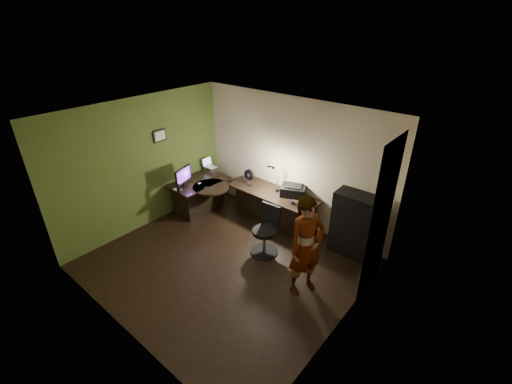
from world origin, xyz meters
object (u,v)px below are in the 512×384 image
Objects in this scene: cabinet at (355,225)px; office_chair at (264,231)px; desk_left at (200,196)px; desk_right at (272,208)px; person at (306,247)px; monitor at (183,180)px.

office_chair is at bearing -141.09° from cabinet.
desk_left is 1.73m from desk_right.
cabinet is 1.45m from person.
monitor is at bearing 107.02° from person.
office_chair is (2.14, 0.11, -0.42)m from monitor.
cabinet is at bearing 3.47° from monitor.
office_chair is (-1.28, -1.07, -0.14)m from cabinet.
person reaches higher than monitor.
monitor is at bearing 179.25° from office_chair.
monitor is 0.54× the size of office_chair.
cabinet is 1.68m from office_chair.
person is at bearing -20.95° from office_chair.
desk_left is 0.67m from monitor.
monitor reaches higher than desk_right.
monitor is at bearing -147.12° from desk_right.
cabinet is 1.29× the size of office_chair.
person is (3.23, -0.64, 0.49)m from desk_left.
cabinet is at bearing 36.50° from office_chair.
desk_right is 1.82m from cabinet.
desk_left is at bearing 99.95° from person.
office_chair is at bearing -6.65° from desk_left.
office_chair reaches higher than desk_left.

